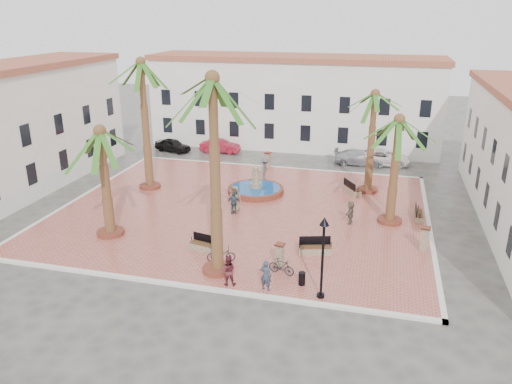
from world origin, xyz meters
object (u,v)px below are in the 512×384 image
bollard_se (280,254)px  car_silver (359,158)px  bench_e (419,215)px  lamppost_s (323,244)px  palm_nw (142,75)px  palm_sw (101,145)px  palm_s (213,99)px  bench_s (204,246)px  lamppost_e (395,173)px  car_black (173,145)px  car_white (382,157)px  pedestrian_fountain_b (234,203)px  pedestrian_fountain_a (235,199)px  bench_se (315,249)px  car_red (220,146)px  fountain (256,189)px  palm_ne (374,105)px  pedestrian_north (265,169)px  bicycle_a (221,255)px  cyclist_b (228,270)px  bench_ne (352,190)px  palm_e (398,132)px  pedestrian_east (350,212)px  bicycle_b (282,267)px  bollard_n (268,160)px  cyclist_a (266,275)px  litter_bin (302,278)px

bollard_se → car_silver: (3.09, 21.90, -0.18)m
bench_e → car_silver: (-4.85, 12.79, 0.28)m
bench_e → lamppost_s: (-5.25, -11.80, 2.71)m
palm_nw → palm_sw: 9.64m
palm_s → bench_s: 9.65m
lamppost_e → bench_e: bearing=-21.2°
car_black → car_silver: bearing=-74.9°
bench_s → lamppost_e: size_ratio=0.44×
lamppost_e → car_white: (-0.94, 12.58, -2.43)m
bench_s → pedestrian_fountain_b: size_ratio=1.21×
palm_s → pedestrian_fountain_a: 12.28m
bench_se → car_red: bearing=105.6°
fountain → bench_s: 10.68m
lamppost_s → palm_ne: bearing=84.7°
bench_se → lamppost_s: (0.96, -4.68, 2.68)m
pedestrian_north → car_black: (-11.62, 7.11, -0.46)m
bicycle_a → car_white: (8.54, 22.71, 0.15)m
lamppost_s → bicycle_a: size_ratio=2.66×
lamppost_s → bicycle_a: 7.01m
palm_s → car_black: palm_s is taller
palm_s → cyclist_b: (1.00, -1.25, -8.70)m
bench_ne → car_white: 9.48m
palm_e → car_red: palm_e is taller
car_white → lamppost_e: bearing=179.9°
lamppost_s → car_white: (2.46, 25.10, -2.40)m
bench_s → car_red: car_red is taller
pedestrian_east → pedestrian_fountain_b: bearing=-82.1°
cyclist_b → bicycle_a: bearing=-78.1°
bench_se → bicycle_b: 3.22m
palm_e → pedestrian_fountain_b: size_ratio=4.65×
bicycle_b → palm_ne: bearing=-0.4°
bench_s → car_silver: bearing=82.2°
pedestrian_fountain_b → car_red: bearing=99.6°
bollard_n → bench_s: bearing=-89.5°
palm_ne → lamppost_e: bearing=-66.2°
palm_ne → cyclist_a: size_ratio=4.85×
bench_se → bench_ne: (1.32, 11.18, 0.00)m
palm_ne → bicycle_b: 16.73m
bench_e → cyclist_a: size_ratio=1.06×
palm_e → pedestrian_east: 6.13m
palm_sw → bicycle_a: palm_sw is taller
palm_nw → bench_se: (14.81, -8.47, -8.73)m
lamppost_s → palm_s: bearing=168.0°
bicycle_b → pedestrian_east: (3.10, 8.02, 0.34)m
pedestrian_fountain_b → cyclist_a: bearing=-76.1°
lamppost_s → car_silver: bearing=89.1°
palm_sw → cyclist_a: 13.11m
bollard_n → car_red: 7.66m
litter_bin → car_silver: car_silver is taller
palm_e → bench_ne: bearing=119.9°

